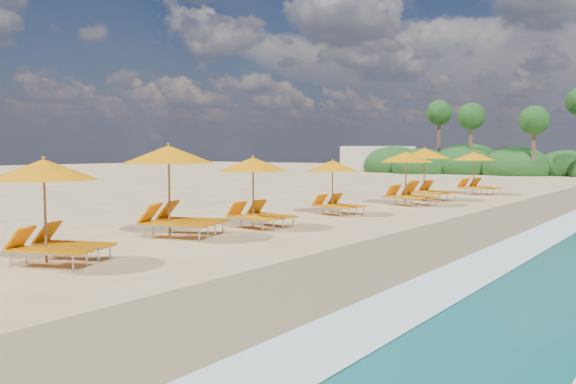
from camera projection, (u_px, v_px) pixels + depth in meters
ground at (288, 237)px, 15.76m from camera, size 160.00×160.00×0.00m
wet_sand at (431, 252)px, 13.42m from camera, size 4.00×160.00×0.01m
surf_foam at (559, 264)px, 11.85m from camera, size 4.00×160.00×0.01m
station_3 at (52, 203)px, 12.00m from camera, size 2.82×2.78×2.19m
station_4 at (176, 184)px, 15.87m from camera, size 3.19×3.12×2.51m
station_5 at (257, 187)px, 17.74m from camera, size 2.52×2.38×2.16m
station_6 at (335, 183)px, 21.36m from camera, size 2.46×2.37×2.00m
station_7 at (409, 174)px, 25.01m from camera, size 3.01×2.97×2.32m
station_8 at (427, 170)px, 27.47m from camera, size 3.21×3.17×2.48m
station_9 at (476, 170)px, 31.19m from camera, size 3.00×2.98×2.29m
treeline at (476, 164)px, 58.31m from camera, size 25.80×8.80×9.74m
beach_building at (378, 159)px, 67.33m from camera, size 7.00×5.00×2.80m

